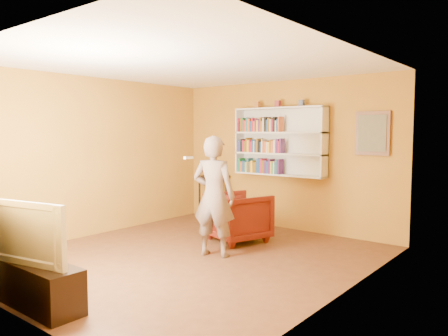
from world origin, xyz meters
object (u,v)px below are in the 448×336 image
Objects in this scene: armchair at (238,217)px; television at (33,231)px; tv_cabinet at (35,284)px; console_table at (213,183)px; ruby_lustre at (213,166)px; bookshelf at (281,142)px; person at (214,196)px.

armchair is 3.45m from television.
console_table is at bearing 107.65° from tv_cabinet.
bookshelf is at bearing 6.10° from ruby_lustre.
ruby_lustre is at bearing -17.30° from armchair.
bookshelf is at bearing 6.10° from console_table.
person is (0.24, -0.90, 0.47)m from armchair.
ruby_lustre reaches higher than console_table.
ruby_lustre is 4.80m from tv_cabinet.
ruby_lustre is at bearing -173.90° from bookshelf.
console_table is 0.71× the size of tv_cabinet.
television is at bearing 180.00° from tv_cabinet.
armchair reaches higher than tv_cabinet.
person is 1.35× the size of tv_cabinet.
ruby_lustre is at bearing -66.90° from person.
console_table is 1.04× the size of armchair.
tv_cabinet is (1.43, -4.50, -0.86)m from ruby_lustre.
ruby_lustre is 0.23× the size of television.
television is (-0.26, -2.53, -0.09)m from person.
person is at bearing 84.16° from tv_cabinet.
ruby_lustre is 1.93m from armchair.
console_table is at bearing -66.90° from person.
tv_cabinet is (-0.06, -4.66, -1.37)m from bookshelf.
bookshelf is 1.59m from ruby_lustre.
console_table is 3.48× the size of ruby_lustre.
person is (0.20, -2.13, -0.73)m from bookshelf.
console_table is at bearing 95.68° from television.
armchair is (-0.04, -1.23, -1.20)m from bookshelf.
television is at bearing 66.69° from person.
console_table is 4.75m from tv_cabinet.
armchair is 1.05m from person.
television is (1.43, -4.50, -0.31)m from ruby_lustre.
ruby_lustre is (-0.00, 0.00, 0.34)m from console_table.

